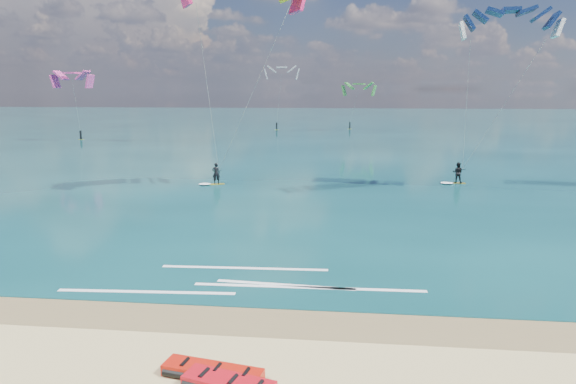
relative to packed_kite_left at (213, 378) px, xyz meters
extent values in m
plane|color=tan|center=(-2.70, 40.66, 0.00)|extent=(320.00, 320.00, 0.00)
cube|color=brown|center=(-2.70, 3.66, 0.00)|extent=(320.00, 2.40, 0.01)
cube|color=#0A3438|center=(-2.70, 104.66, 0.02)|extent=(320.00, 200.00, 0.04)
cube|color=yellow|center=(-6.99, 28.77, 0.07)|extent=(1.40, 0.87, 0.06)
imported|color=black|center=(-6.99, 28.77, 0.97)|extent=(0.75, 0.61, 1.77)
cylinder|color=black|center=(-6.70, 28.48, 1.23)|extent=(0.52, 0.23, 0.04)
cube|color=gold|center=(13.21, 31.40, 0.07)|extent=(1.38, 0.44, 0.06)
imported|color=black|center=(13.21, 31.40, 0.96)|extent=(1.00, 0.87, 1.74)
cylinder|color=black|center=(13.52, 31.09, 1.26)|extent=(0.56, 0.05, 0.04)
cube|color=white|center=(1.26, 6.96, 0.04)|extent=(5.74, 0.65, 0.01)
cube|color=white|center=(-0.77, 8.76, 0.04)|extent=(7.46, 0.51, 0.01)
cube|color=white|center=(-4.12, 5.66, 0.04)|extent=(7.10, 0.62, 0.01)
cube|color=white|center=(2.24, 6.77, 0.04)|extent=(9.37, 0.43, 0.01)
camera|label=1|loc=(3.46, -12.69, 7.89)|focal=32.00mm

